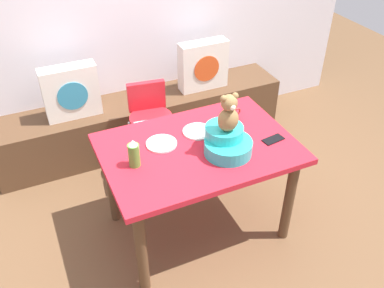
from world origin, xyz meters
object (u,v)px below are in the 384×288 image
coffee_mug (231,113)px  pillow_floral_left (71,92)px  highchair (151,120)px  infant_seat_teal (227,142)px  teddy_bear (229,114)px  cell_phone (273,139)px  ketchup_bottle (134,154)px  dinner_plate_near (162,144)px  dinner_plate_far (198,131)px  dining_table (198,160)px  pillow_floral_right (203,65)px

coffee_mug → pillow_floral_left: bearing=134.2°
highchair → infant_seat_teal: infant_seat_teal is taller
pillow_floral_left → teddy_bear: size_ratio=1.76×
teddy_bear → cell_phone: 0.43m
ketchup_bottle → dinner_plate_near: bearing=30.6°
teddy_bear → dinner_plate_far: teddy_bear is taller
dining_table → cell_phone: size_ratio=8.55×
ketchup_bottle → highchair: bearing=64.6°
pillow_floral_right → infant_seat_teal: bearing=-109.4°
ketchup_bottle → pillow_floral_right: bearing=49.1°
dinner_plate_far → cell_phone: size_ratio=1.39×
teddy_bear → dinner_plate_far: (-0.08, 0.26, -0.27)m
pillow_floral_left → cell_phone: size_ratio=3.06×
pillow_floral_left → dining_table: pillow_floral_left is taller
ketchup_bottle → coffee_mug: (0.77, 0.21, -0.04)m
teddy_bear → ketchup_bottle: teddy_bear is taller
pillow_floral_right → coffee_mug: size_ratio=3.67×
teddy_bear → coffee_mug: 0.44m
dinner_plate_near → cell_phone: (0.68, -0.25, -0.00)m
dinner_plate_near → ketchup_bottle: bearing=-149.4°
dining_table → highchair: bearing=95.5°
dining_table → infant_seat_teal: size_ratio=3.73×
dining_table → infant_seat_teal: 0.26m
pillow_floral_right → highchair: size_ratio=0.56×
dining_table → ketchup_bottle: (-0.43, -0.02, 0.20)m
pillow_floral_left → highchair: 0.68m
highchair → infant_seat_teal: size_ratio=2.39×
pillow_floral_right → coffee_mug: bearing=-104.4°
infant_seat_teal → cell_phone: (0.34, -0.02, -0.07)m
pillow_floral_left → highchair: size_ratio=0.56×
dinner_plate_far → coffee_mug: bearing=10.1°
infant_seat_teal → pillow_floral_right: bearing=70.6°
pillow_floral_right → infant_seat_teal: 1.35m
ketchup_bottle → cell_phone: size_ratio=1.28×
pillow_floral_right → teddy_bear: (-0.45, -1.27, 0.34)m
ketchup_bottle → dinner_plate_near: (0.22, 0.13, -0.08)m
infant_seat_teal → cell_phone: 0.34m
teddy_bear → coffee_mug: size_ratio=2.08×
dinner_plate_far → cell_phone: dinner_plate_far is taller
pillow_floral_left → infant_seat_teal: (0.73, -1.27, 0.13)m
pillow_floral_left → coffee_mug: bearing=-45.8°
infant_seat_teal → teddy_bear: size_ratio=1.32×
highchair → coffee_mug: size_ratio=6.58×
dinner_plate_near → dinner_plate_far: 0.27m
pillow_floral_left → dinner_plate_far: pillow_floral_left is taller
dinner_plate_near → infant_seat_teal: bearing=-34.1°
coffee_mug → pillow_floral_right: bearing=75.6°
highchair → cell_phone: highchair is taller
pillow_floral_left → ketchup_bottle: ketchup_bottle is taller
highchair → coffee_mug: 0.73m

